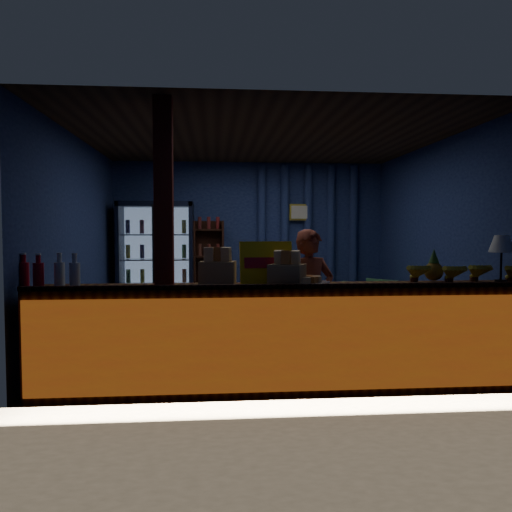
{
  "coord_description": "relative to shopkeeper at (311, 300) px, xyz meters",
  "views": [
    {
      "loc": [
        -0.61,
        -6.34,
        1.45
      ],
      "look_at": [
        -0.1,
        -0.2,
        1.13
      ],
      "focal_mm": 35.0,
      "sensor_mm": 36.0,
      "label": 1
    }
  ],
  "objects": [
    {
      "name": "framed_picture",
      "position": [
        0.47,
        3.4,
        1.02
      ],
      "size": [
        0.36,
        0.04,
        0.28
      ],
      "color": "gold",
      "rests_on": "room_walls"
    },
    {
      "name": "dirt_apron",
      "position": [
        -0.38,
        -2.5,
        -0.73
      ],
      "size": [
        5.6,
        5.6,
        0.0
      ],
      "primitive_type": "plane",
      "color": "brown",
      "rests_on": "ground"
    },
    {
      "name": "pastry_tray",
      "position": [
        -0.18,
        -0.57,
        0.25
      ],
      "size": [
        0.48,
        0.48,
        0.08
      ],
      "color": "silver",
      "rests_on": "counter"
    },
    {
      "name": "room_walls",
      "position": [
        -0.38,
        1.3,
        0.84
      ],
      "size": [
        4.6,
        4.6,
        4.6
      ],
      "color": "navy",
      "rests_on": "ground"
    },
    {
      "name": "table_lamp",
      "position": [
        1.67,
        -0.62,
        0.57
      ],
      "size": [
        0.23,
        0.23,
        0.45
      ],
      "color": "black",
      "rests_on": "counter"
    },
    {
      "name": "bottle_shelf",
      "position": [
        -1.08,
        3.36,
        0.07
      ],
      "size": [
        0.5,
        0.28,
        1.6
      ],
      "color": "#3C1D13",
      "rests_on": "ground"
    },
    {
      "name": "green_chair",
      "position": [
        1.51,
        2.58,
        -0.39
      ],
      "size": [
        1.02,
        1.02,
        0.67
      ],
      "primitive_type": "imported",
      "rotation": [
        0.0,
        0.0,
        3.82
      ],
      "color": "#54A95F",
      "rests_on": "ground"
    },
    {
      "name": "banana_bunches",
      "position": [
        1.37,
        -0.51,
        0.32
      ],
      "size": [
        1.17,
        0.32,
        0.19
      ],
      "color": "yellow",
      "rests_on": "counter"
    },
    {
      "name": "support_post",
      "position": [
        -1.43,
        -0.6,
        0.57
      ],
      "size": [
        0.16,
        0.16,
        2.6
      ],
      "primitive_type": "cube",
      "color": "maroon",
      "rests_on": "ground"
    },
    {
      "name": "counter",
      "position": [
        -0.38,
        -0.61,
        -0.25
      ],
      "size": [
        4.4,
        0.57,
        0.99
      ],
      "color": "brown",
      "rests_on": "ground"
    },
    {
      "name": "pineapple",
      "position": [
        1.12,
        -0.42,
        0.35
      ],
      "size": [
        0.18,
        0.18,
        0.31
      ],
      "color": "#97611B",
      "rests_on": "counter"
    },
    {
      "name": "snack_box_left",
      "position": [
        -0.34,
        -0.65,
        0.33
      ],
      "size": [
        0.37,
        0.35,
        0.31
      ],
      "color": "tan",
      "rests_on": "counter"
    },
    {
      "name": "side_table",
      "position": [
        -0.18,
        2.78,
        -0.45
      ],
      "size": [
        0.7,
        0.58,
        0.66
      ],
      "color": "#3C1D13",
      "rests_on": "ground"
    },
    {
      "name": "snack_box_centre",
      "position": [
        -0.96,
        -0.42,
        0.34
      ],
      "size": [
        0.35,
        0.31,
        0.34
      ],
      "color": "tan",
      "rests_on": "counter"
    },
    {
      "name": "yellow_sign",
      "position": [
        -0.51,
        -0.46,
        0.42
      ],
      "size": [
        0.5,
        0.14,
        0.39
      ],
      "color": "yellow",
      "rests_on": "counter"
    },
    {
      "name": "ground",
      "position": [
        -0.38,
        1.3,
        -0.73
      ],
      "size": [
        4.6,
        4.6,
        0.0
      ],
      "primitive_type": "plane",
      "color": "#515154",
      "rests_on": "ground"
    },
    {
      "name": "curtain_folds",
      "position": [
        0.62,
        3.44,
        0.57
      ],
      "size": [
        1.74,
        0.14,
        2.5
      ],
      "color": "navy",
      "rests_on": "room_walls"
    },
    {
      "name": "soda_bottles",
      "position": [
        -2.43,
        -0.57,
        0.34
      ],
      "size": [
        0.55,
        0.17,
        0.3
      ],
      "color": "#B10B1C",
      "rests_on": "counter"
    },
    {
      "name": "beverage_cooler",
      "position": [
        -1.93,
        3.22,
        0.21
      ],
      "size": [
        1.2,
        0.62,
        1.9
      ],
      "color": "black",
      "rests_on": "ground"
    },
    {
      "name": "shopkeeper",
      "position": [
        0.0,
        0.0,
        0.0
      ],
      "size": [
        0.62,
        0.51,
        1.46
      ],
      "primitive_type": "imported",
      "rotation": [
        0.0,
        0.0,
        0.34
      ],
      "color": "brown",
      "rests_on": "ground"
    }
  ]
}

